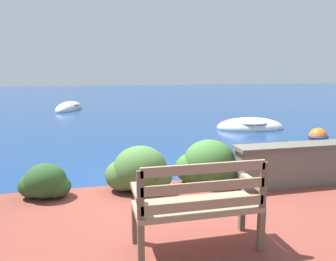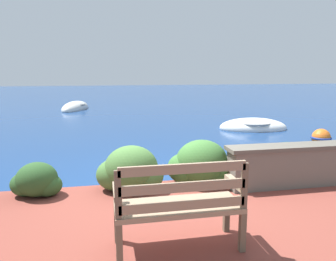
{
  "view_description": "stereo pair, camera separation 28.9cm",
  "coord_description": "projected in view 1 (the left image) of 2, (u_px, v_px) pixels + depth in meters",
  "views": [
    {
      "loc": [
        -1.23,
        -4.9,
        1.97
      ],
      "look_at": [
        0.73,
        3.46,
        0.4
      ],
      "focal_mm": 35.0,
      "sensor_mm": 36.0,
      "label": 1
    },
    {
      "loc": [
        -0.95,
        -4.96,
        1.97
      ],
      "look_at": [
        0.73,
        3.46,
        0.4
      ],
      "focal_mm": 35.0,
      "sensor_mm": 36.0,
      "label": 2
    }
  ],
  "objects": [
    {
      "name": "rowboat_nearest",
      "position": [
        250.0,
        127.0,
        11.27
      ],
      "size": [
        2.47,
        1.67,
        0.67
      ],
      "rotation": [
        0.0,
        0.0,
        6.1
      ],
      "color": "silver",
      "rests_on": "ground_plane"
    },
    {
      "name": "mooring_buoy",
      "position": [
        318.0,
        137.0,
        9.45
      ],
      "size": [
        0.57,
        0.57,
        0.52
      ],
      "color": "orange",
      "rests_on": "ground_plane"
    },
    {
      "name": "hedge_clump_right",
      "position": [
        208.0,
        164.0,
        5.13
      ],
      "size": [
        1.02,
        0.74,
        0.7
      ],
      "color": "#38662D",
      "rests_on": "patio_terrace"
    },
    {
      "name": "park_bench",
      "position": [
        199.0,
        203.0,
        3.18
      ],
      "size": [
        1.26,
        0.48,
        0.93
      ],
      "rotation": [
        0.0,
        0.0,
        -0.12
      ],
      "color": "brown",
      "rests_on": "patio_terrace"
    },
    {
      "name": "rowboat_mid",
      "position": [
        69.0,
        109.0,
        16.64
      ],
      "size": [
        1.71,
        2.81,
        0.75
      ],
      "rotation": [
        0.0,
        0.0,
        1.27
      ],
      "color": "silver",
      "rests_on": "ground_plane"
    },
    {
      "name": "ground_plane",
      "position": [
        173.0,
        194.0,
        5.33
      ],
      "size": [
        80.0,
        80.0,
        0.0
      ],
      "color": "navy"
    },
    {
      "name": "hedge_clump_far_right",
      "position": [
        291.0,
        161.0,
        5.46
      ],
      "size": [
        0.88,
        0.64,
        0.6
      ],
      "color": "#2D5628",
      "rests_on": "patio_terrace"
    },
    {
      "name": "stone_wall",
      "position": [
        294.0,
        164.0,
        5.07
      ],
      "size": [
        1.92,
        0.39,
        0.64
      ],
      "color": "#666056",
      "rests_on": "patio_terrace"
    },
    {
      "name": "hedge_clump_left",
      "position": [
        45.0,
        183.0,
        4.55
      ],
      "size": [
        0.72,
        0.52,
        0.49
      ],
      "color": "#284C23",
      "rests_on": "patio_terrace"
    },
    {
      "name": "hedge_clump_centre",
      "position": [
        139.0,
        171.0,
        4.81
      ],
      "size": [
        0.99,
        0.71,
        0.67
      ],
      "color": "#426B33",
      "rests_on": "patio_terrace"
    }
  ]
}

